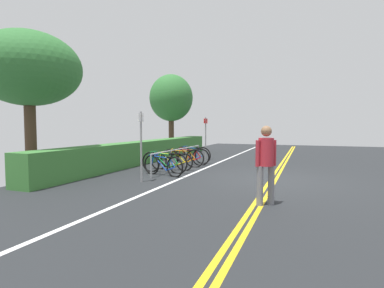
{
  "coord_description": "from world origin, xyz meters",
  "views": [
    {
      "loc": [
        -9.71,
        -0.95,
        1.69
      ],
      "look_at": [
        0.46,
        2.91,
        1.03
      ],
      "focal_mm": 28.34,
      "sensor_mm": 36.0,
      "label": 1
    }
  ],
  "objects_px": {
    "bicycle_3": "(182,158)",
    "bicycle_4": "(189,157)",
    "sign_post_far": "(206,134)",
    "tree_mid": "(171,98)",
    "bicycle_0": "(163,165)",
    "bicycle_5": "(193,155)",
    "tree_near_left": "(28,70)",
    "bike_rack": "(179,154)",
    "sign_post_near": "(141,139)",
    "bicycle_1": "(164,162)",
    "pedestrian": "(266,160)",
    "bicycle_2": "(171,161)"
  },
  "relations": [
    {
      "from": "bicycle_2",
      "to": "sign_post_near",
      "type": "relative_size",
      "value": 0.84
    },
    {
      "from": "bicycle_0",
      "to": "bicycle_3",
      "type": "xyz_separation_m",
      "value": [
        2.09,
        0.16,
        0.03
      ]
    },
    {
      "from": "sign_post_near",
      "to": "tree_mid",
      "type": "bearing_deg",
      "value": 19.67
    },
    {
      "from": "bicycle_4",
      "to": "pedestrian",
      "type": "relative_size",
      "value": 0.99
    },
    {
      "from": "bike_rack",
      "to": "bicycle_5",
      "type": "distance_m",
      "value": 1.85
    },
    {
      "from": "bicycle_3",
      "to": "bicycle_4",
      "type": "bearing_deg",
      "value": -3.78
    },
    {
      "from": "bicycle_0",
      "to": "bicycle_5",
      "type": "height_order",
      "value": "bicycle_5"
    },
    {
      "from": "pedestrian",
      "to": "bicycle_5",
      "type": "bearing_deg",
      "value": 32.64
    },
    {
      "from": "pedestrian",
      "to": "tree_near_left",
      "type": "height_order",
      "value": "tree_near_left"
    },
    {
      "from": "pedestrian",
      "to": "bicycle_0",
      "type": "bearing_deg",
      "value": 54.45
    },
    {
      "from": "bicycle_1",
      "to": "tree_near_left",
      "type": "height_order",
      "value": "tree_near_left"
    },
    {
      "from": "bicycle_3",
      "to": "tree_near_left",
      "type": "xyz_separation_m",
      "value": [
        -3.91,
        3.73,
        3.13
      ]
    },
    {
      "from": "bicycle_1",
      "to": "bicycle_5",
      "type": "relative_size",
      "value": 1.08
    },
    {
      "from": "pedestrian",
      "to": "bicycle_4",
      "type": "bearing_deg",
      "value": 35.23
    },
    {
      "from": "sign_post_near",
      "to": "sign_post_far",
      "type": "height_order",
      "value": "sign_post_near"
    },
    {
      "from": "bicycle_5",
      "to": "bicycle_1",
      "type": "bearing_deg",
      "value": -179.79
    },
    {
      "from": "bicycle_3",
      "to": "tree_mid",
      "type": "xyz_separation_m",
      "value": [
        6.34,
        3.4,
        3.05
      ]
    },
    {
      "from": "tree_mid",
      "to": "tree_near_left",
      "type": "bearing_deg",
      "value": 178.16
    },
    {
      "from": "bicycle_0",
      "to": "tree_near_left",
      "type": "height_order",
      "value": "tree_near_left"
    },
    {
      "from": "bicycle_1",
      "to": "bike_rack",
      "type": "bearing_deg",
      "value": -4.5
    },
    {
      "from": "bicycle_1",
      "to": "sign_post_near",
      "type": "xyz_separation_m",
      "value": [
        -1.87,
        -0.16,
        0.91
      ]
    },
    {
      "from": "pedestrian",
      "to": "tree_near_left",
      "type": "bearing_deg",
      "value": 83.61
    },
    {
      "from": "bicycle_2",
      "to": "bicycle_4",
      "type": "bearing_deg",
      "value": -5.88
    },
    {
      "from": "bicycle_5",
      "to": "sign_post_near",
      "type": "distance_m",
      "value": 4.93
    },
    {
      "from": "bicycle_2",
      "to": "bicycle_5",
      "type": "height_order",
      "value": "bicycle_5"
    },
    {
      "from": "tree_near_left",
      "to": "tree_mid",
      "type": "height_order",
      "value": "tree_mid"
    },
    {
      "from": "bicycle_2",
      "to": "pedestrian",
      "type": "relative_size",
      "value": 1.05
    },
    {
      "from": "bicycle_5",
      "to": "sign_post_far",
      "type": "bearing_deg",
      "value": -5.5
    },
    {
      "from": "bicycle_0",
      "to": "bicycle_3",
      "type": "height_order",
      "value": "bicycle_3"
    },
    {
      "from": "bicycle_5",
      "to": "pedestrian",
      "type": "distance_m",
      "value": 7.42
    },
    {
      "from": "bicycle_2",
      "to": "bicycle_1",
      "type": "bearing_deg",
      "value": -177.25
    },
    {
      "from": "bicycle_5",
      "to": "tree_near_left",
      "type": "relative_size",
      "value": 0.37
    },
    {
      "from": "tree_near_left",
      "to": "bicycle_5",
      "type": "bearing_deg",
      "value": -34.1
    },
    {
      "from": "bike_rack",
      "to": "sign_post_near",
      "type": "relative_size",
      "value": 2.19
    },
    {
      "from": "sign_post_far",
      "to": "tree_mid",
      "type": "relative_size",
      "value": 0.43
    },
    {
      "from": "bicycle_1",
      "to": "bicycle_2",
      "type": "relative_size",
      "value": 1.05
    },
    {
      "from": "bicycle_4",
      "to": "sign_post_near",
      "type": "relative_size",
      "value": 0.79
    },
    {
      "from": "bike_rack",
      "to": "bicycle_5",
      "type": "relative_size",
      "value": 2.67
    },
    {
      "from": "tree_near_left",
      "to": "tree_mid",
      "type": "relative_size",
      "value": 0.96
    },
    {
      "from": "bike_rack",
      "to": "tree_mid",
      "type": "bearing_deg",
      "value": 26.91
    },
    {
      "from": "tree_mid",
      "to": "bicycle_5",
      "type": "bearing_deg",
      "value": -145.85
    },
    {
      "from": "sign_post_near",
      "to": "bicycle_5",
      "type": "bearing_deg",
      "value": 1.97
    },
    {
      "from": "bicycle_2",
      "to": "bicycle_4",
      "type": "height_order",
      "value": "bicycle_4"
    },
    {
      "from": "sign_post_near",
      "to": "tree_near_left",
      "type": "relative_size",
      "value": 0.45
    },
    {
      "from": "bicycle_3",
      "to": "pedestrian",
      "type": "height_order",
      "value": "pedestrian"
    },
    {
      "from": "tree_near_left",
      "to": "tree_mid",
      "type": "distance_m",
      "value": 10.26
    },
    {
      "from": "bicycle_2",
      "to": "tree_near_left",
      "type": "height_order",
      "value": "tree_near_left"
    },
    {
      "from": "tree_near_left",
      "to": "bike_rack",
      "type": "bearing_deg",
      "value": -46.59
    },
    {
      "from": "pedestrian",
      "to": "tree_near_left",
      "type": "relative_size",
      "value": 0.36
    },
    {
      "from": "sign_post_near",
      "to": "tree_near_left",
      "type": "xyz_separation_m",
      "value": [
        -0.53,
        3.81,
        2.21
      ]
    }
  ]
}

